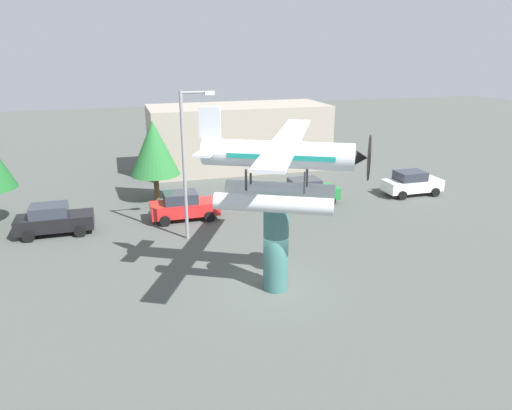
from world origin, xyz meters
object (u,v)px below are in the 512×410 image
Objects in this scene: car_near_black at (54,219)px; car_mid_red at (184,206)px; display_pedestal at (276,247)px; storefront_building at (239,137)px; floatplane_monument at (280,166)px; car_distant_white at (412,183)px; car_far_green at (307,191)px; tree_east at (154,148)px; streetlight_primary at (187,156)px.

car_mid_red is (7.48, 0.30, 0.00)m from car_near_black.
display_pedestal is 22.39m from storefront_building.
display_pedestal is 0.40× the size of floatplane_monument.
display_pedestal is 0.94× the size of car_distant_white.
tree_east is (-9.73, 3.73, 2.82)m from car_far_green.
car_far_green is 10.79m from tree_east.
car_mid_red is 1.00× the size of car_distant_white.
car_far_green is at bearing 88.76° from floatplane_monument.
floatplane_monument is at bearing -75.28° from car_mid_red.
car_near_black is 0.28× the size of storefront_building.
streetlight_primary is 1.45× the size of tree_east.
car_mid_red is at bearing 87.99° from streetlight_primary.
floatplane_monument is 1.75× the size of tree_east.
car_distant_white is (16.55, 0.43, 0.00)m from car_mid_red.
floatplane_monument reaches higher than car_distant_white.
storefront_building is at bearing 60.86° from car_mid_red.
storefront_building reaches higher than car_near_black.
car_distant_white is 0.28× the size of storefront_building.
storefront_building is at bearing 40.88° from car_near_black.
tree_east reaches higher than car_far_green.
tree_east is at bearing 104.60° from display_pedestal.
car_far_green is 1.00× the size of car_distant_white.
display_pedestal is 12.37m from car_far_green.
streetlight_primary reaches higher than floatplane_monument.
tree_east reaches higher than display_pedestal.
display_pedestal is 0.94× the size of car_far_green.
car_mid_red is at bearing -175.16° from car_far_green.
car_far_green is 10.17m from streetlight_primary.
streetlight_primary is at bearing -155.80° from car_far_green.
display_pedestal is 0.71× the size of tree_east.
car_near_black and car_mid_red have the same top height.
car_near_black is at bearing -139.12° from storefront_building.
tree_east is at bearing -136.50° from storefront_building.
tree_east reaches higher than car_distant_white.
floatplane_monument reaches higher than car_mid_red.
car_far_green is (8.49, 0.72, 0.00)m from car_mid_red.
display_pedestal is 7.90m from streetlight_primary.
car_distant_white is at bearing 36.86° from display_pedestal.
car_mid_red is 4.95m from streetlight_primary.
streetlight_primary is (-8.60, -3.87, 3.81)m from car_far_green.
car_near_black and car_far_green have the same top height.
streetlight_primary reaches higher than car_mid_red.
tree_east is (6.25, 4.75, 2.82)m from car_near_black.
streetlight_primary reaches higher than car_distant_white.
car_far_green is (5.95, 10.79, -1.09)m from display_pedestal.
car_distant_white is at bearing -2.03° from car_far_green.
floatplane_monument is 14.89m from car_near_black.
car_mid_red is at bearing -178.50° from car_distant_white.
floatplane_monument is at bearing -68.35° from streetlight_primary.
floatplane_monument is 2.32× the size of car_mid_red.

